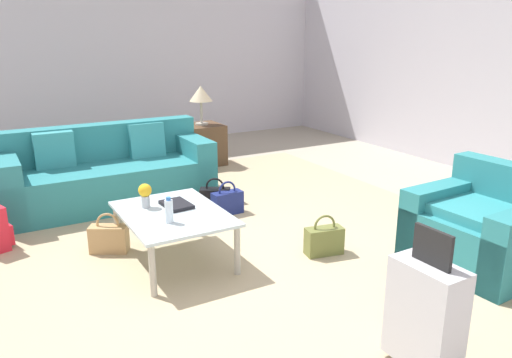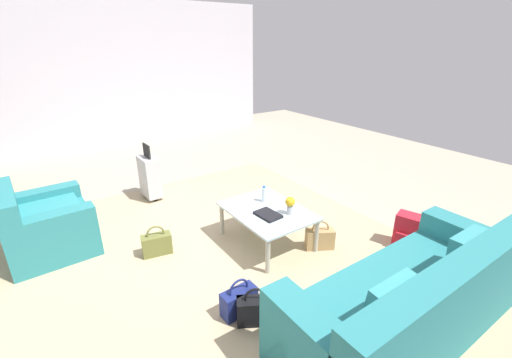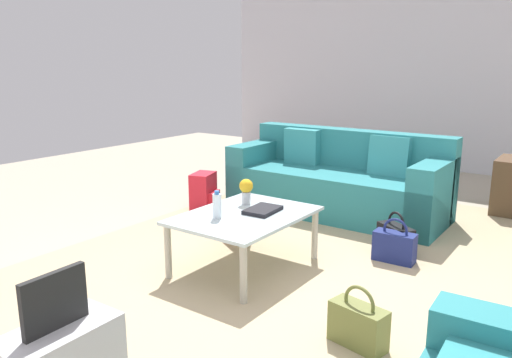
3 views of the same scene
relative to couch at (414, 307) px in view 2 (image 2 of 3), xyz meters
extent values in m
plane|color=#A89E89|center=(2.19, 0.60, -0.30)|extent=(12.00, 12.00, 0.00)
cube|color=silver|center=(7.25, 0.60, 1.25)|extent=(0.12, 8.00, 3.10)
cube|color=tan|center=(1.59, 0.80, -0.30)|extent=(5.20, 4.40, 0.01)
cube|color=teal|center=(0.09, 0.00, -0.08)|extent=(0.87, 2.22, 0.45)
cube|color=teal|center=(-0.24, 0.00, 0.12)|extent=(0.22, 2.22, 0.85)
cube|color=teal|center=(0.09, -0.99, 0.03)|extent=(0.87, 0.24, 0.66)
cube|color=teal|center=(-0.08, 0.50, 0.33)|extent=(0.16, 0.40, 0.41)
cube|color=teal|center=(-0.08, -0.50, 0.33)|extent=(0.13, 0.40, 0.40)
cube|color=teal|center=(3.09, 2.20, -0.08)|extent=(0.99, 0.89, 0.44)
cube|color=teal|center=(3.07, 2.53, 0.10)|extent=(0.96, 0.24, 0.81)
cube|color=teal|center=(3.46, 2.22, 0.00)|extent=(0.24, 0.86, 0.60)
cube|color=teal|center=(2.71, 2.18, 0.00)|extent=(0.24, 0.86, 0.60)
cube|color=teal|center=(3.09, 2.15, 0.18)|extent=(0.74, 0.62, 0.08)
cube|color=silver|center=(1.79, 0.10, 0.12)|extent=(1.04, 0.78, 0.02)
cylinder|color=#ADA899|center=(1.32, 0.44, -0.10)|extent=(0.05, 0.05, 0.41)
cylinder|color=#ADA899|center=(2.26, 0.44, -0.10)|extent=(0.05, 0.05, 0.41)
cylinder|color=#ADA899|center=(1.32, -0.24, -0.10)|extent=(0.05, 0.05, 0.41)
cylinder|color=#ADA899|center=(2.26, -0.24, -0.10)|extent=(0.05, 0.05, 0.41)
cylinder|color=silver|center=(1.99, 0.00, 0.22)|extent=(0.06, 0.06, 0.18)
cylinder|color=#2D6BBC|center=(1.99, 0.00, 0.32)|extent=(0.04, 0.04, 0.02)
cube|color=black|center=(1.67, 0.18, 0.14)|extent=(0.30, 0.22, 0.03)
cylinder|color=#B2B7BC|center=(1.57, -0.05, 0.18)|extent=(0.07, 0.07, 0.10)
sphere|color=gold|center=(1.57, -0.05, 0.28)|extent=(0.11, 0.11, 0.11)
cube|color=#B7B7BC|center=(3.79, 0.80, 0.05)|extent=(0.41, 0.23, 0.60)
cube|color=black|center=(3.79, 0.80, 0.45)|extent=(0.24, 0.03, 0.20)
cylinder|color=black|center=(3.65, 0.80, -0.28)|extent=(0.02, 0.05, 0.05)
cylinder|color=black|center=(3.93, 0.80, -0.28)|extent=(0.02, 0.05, 0.05)
cube|color=navy|center=(1.01, 0.98, -0.18)|extent=(0.15, 0.32, 0.24)
torus|color=navy|center=(1.01, 0.98, -0.04)|extent=(0.03, 0.20, 0.20)
cube|color=tan|center=(1.34, -0.32, -0.18)|extent=(0.28, 0.35, 0.24)
torus|color=tan|center=(1.34, -0.32, -0.04)|extent=(0.11, 0.18, 0.20)
cube|color=black|center=(0.83, 0.92, -0.18)|extent=(0.28, 0.35, 0.24)
torus|color=black|center=(0.83, 0.92, -0.04)|extent=(0.12, 0.18, 0.20)
cube|color=olive|center=(2.30, 1.25, -0.18)|extent=(0.20, 0.34, 0.24)
torus|color=olive|center=(2.30, 1.25, -0.04)|extent=(0.06, 0.20, 0.20)
cube|color=red|center=(0.79, -1.20, -0.10)|extent=(0.35, 0.28, 0.40)
cube|color=red|center=(0.75, -1.09, -0.18)|extent=(0.22, 0.12, 0.18)
camera|label=1|loc=(5.41, -1.20, 1.53)|focal=35.00mm
camera|label=2|loc=(-1.01, 2.21, 1.94)|focal=24.00mm
camera|label=3|loc=(4.64, 2.24, 1.22)|focal=35.00mm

